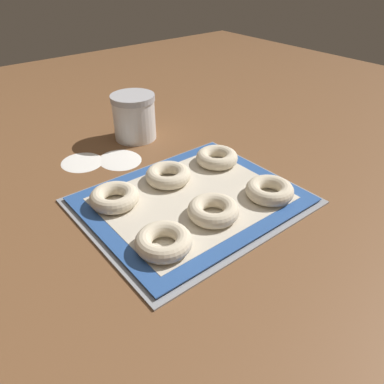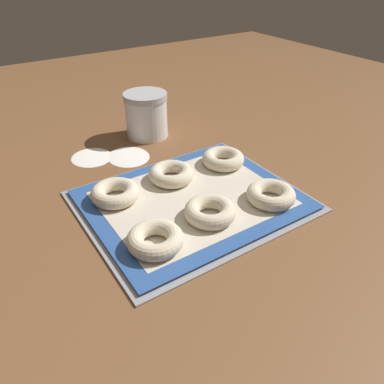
{
  "view_description": "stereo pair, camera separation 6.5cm",
  "coord_description": "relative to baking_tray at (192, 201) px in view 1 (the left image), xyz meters",
  "views": [
    {
      "loc": [
        -0.4,
        -0.51,
        0.47
      ],
      "look_at": [
        0.02,
        0.01,
        0.03
      ],
      "focal_mm": 35.0,
      "sensor_mm": 36.0,
      "label": 1
    },
    {
      "loc": [
        -0.35,
        -0.55,
        0.47
      ],
      "look_at": [
        0.02,
        0.01,
        0.03
      ],
      "focal_mm": 35.0,
      "sensor_mm": 36.0,
      "label": 2
    }
  ],
  "objects": [
    {
      "name": "bagel_back_left",
      "position": [
        -0.14,
        0.09,
        0.02
      ],
      "size": [
        0.1,
        0.1,
        0.03
      ],
      "color": "beige",
      "rests_on": "baking_mat"
    },
    {
      "name": "flour_patch_far",
      "position": [
        -0.11,
        0.32,
        -0.0
      ],
      "size": [
        0.11,
        0.11,
        0.0
      ],
      "color": "white",
      "rests_on": "ground_plane"
    },
    {
      "name": "flour_patch_near",
      "position": [
        -0.02,
        0.27,
        -0.0
      ],
      "size": [
        0.11,
        0.12,
        0.0
      ],
      "color": "white",
      "rests_on": "ground_plane"
    },
    {
      "name": "bagel_front_right",
      "position": [
        0.13,
        -0.1,
        0.02
      ],
      "size": [
        0.1,
        0.1,
        0.03
      ],
      "color": "beige",
      "rests_on": "baking_mat"
    },
    {
      "name": "baking_tray",
      "position": [
        0.0,
        0.0,
        0.0
      ],
      "size": [
        0.45,
        0.38,
        0.01
      ],
      "color": "#93969B",
      "rests_on": "ground_plane"
    },
    {
      "name": "ground_plane",
      "position": [
        -0.02,
        -0.01,
        -0.0
      ],
      "size": [
        2.8,
        2.8,
        0.0
      ],
      "primitive_type": "plane",
      "color": "brown"
    },
    {
      "name": "bagel_front_left",
      "position": [
        -0.14,
        -0.09,
        0.02
      ],
      "size": [
        0.1,
        0.1,
        0.03
      ],
      "color": "beige",
      "rests_on": "baking_mat"
    },
    {
      "name": "bagel_front_center",
      "position": [
        -0.01,
        -0.08,
        0.02
      ],
      "size": [
        0.1,
        0.1,
        0.03
      ],
      "color": "beige",
      "rests_on": "baking_mat"
    },
    {
      "name": "bagel_back_right",
      "position": [
        0.15,
        0.08,
        0.02
      ],
      "size": [
        0.1,
        0.1,
        0.03
      ],
      "color": "beige",
      "rests_on": "baking_mat"
    },
    {
      "name": "bagel_back_center",
      "position": [
        0.0,
        0.09,
        0.02
      ],
      "size": [
        0.1,
        0.1,
        0.03
      ],
      "color": "beige",
      "rests_on": "baking_mat"
    },
    {
      "name": "baking_mat",
      "position": [
        0.0,
        -0.0,
        0.01
      ],
      "size": [
        0.43,
        0.35,
        0.0
      ],
      "color": "#2D569E",
      "rests_on": "baking_tray"
    },
    {
      "name": "flour_canister",
      "position": [
        0.08,
        0.35,
        0.06
      ],
      "size": [
        0.12,
        0.12,
        0.13
      ],
      "color": "white",
      "rests_on": "ground_plane"
    }
  ]
}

